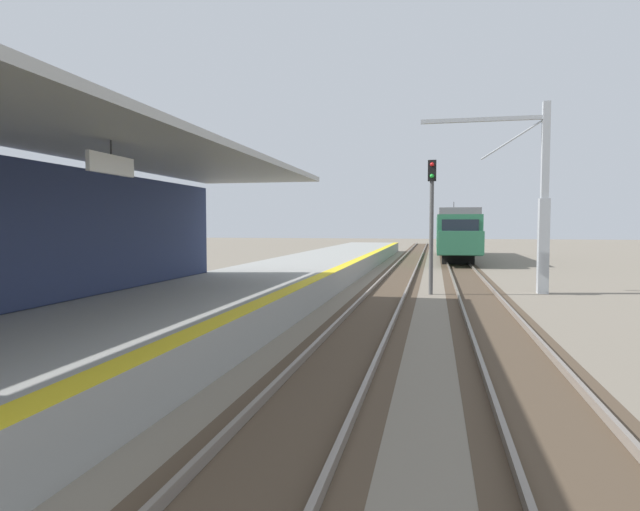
# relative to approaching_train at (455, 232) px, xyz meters

# --- Properties ---
(station_platform) EXTENTS (5.00, 80.00, 0.91)m
(station_platform) POSITION_rel_approaching_train_xyz_m (-7.80, -28.14, -1.73)
(station_platform) COLOR #999993
(station_platform) RESTS_ON ground
(track_pair_nearest_platform) EXTENTS (2.34, 120.00, 0.16)m
(track_pair_nearest_platform) POSITION_rel_approaching_train_xyz_m (-3.40, -24.14, -2.13)
(track_pair_nearest_platform) COLOR #4C3D2D
(track_pair_nearest_platform) RESTS_ON ground
(track_pair_middle) EXTENTS (2.34, 120.00, 0.16)m
(track_pair_middle) POSITION_rel_approaching_train_xyz_m (-0.00, -24.14, -2.13)
(track_pair_middle) COLOR #4C3D2D
(track_pair_middle) RESTS_ON ground
(approaching_train) EXTENTS (2.93, 19.60, 4.76)m
(approaching_train) POSITION_rel_approaching_train_xyz_m (0.00, 0.00, 0.00)
(approaching_train) COLOR #286647
(approaching_train) RESTS_ON ground
(rail_signal_post) EXTENTS (0.32, 0.34, 5.20)m
(rail_signal_post) POSITION_rel_approaching_train_xyz_m (-1.74, -23.19, 1.02)
(rail_signal_post) COLOR #4C4C4C
(rail_signal_post) RESTS_ON ground
(catenary_pylon_far_side) EXTENTS (5.00, 0.40, 7.50)m
(catenary_pylon_far_side) POSITION_rel_approaching_train_xyz_m (2.28, -21.95, 1.43)
(catenary_pylon_far_side) COLOR #9EA3A8
(catenary_pylon_far_side) RESTS_ON ground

